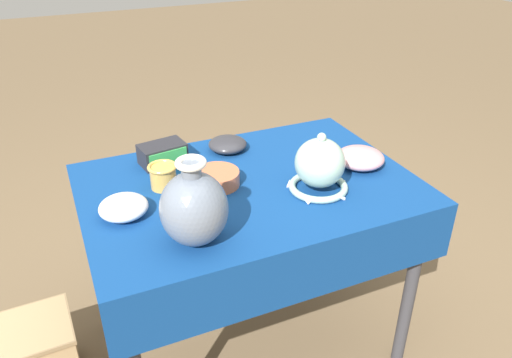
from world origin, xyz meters
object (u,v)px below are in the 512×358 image
Objects in this scene: bowl_shallow_rose at (360,158)px; bowl_shallow_porcelain at (124,207)px; vase_tall_bulbous at (194,208)px; wooden_crate at (29,358)px; bowl_shallow_charcoal at (228,144)px; mosaic_tile_box at (163,154)px; vase_dome_bell at (320,167)px; pot_squat_terracotta at (217,178)px; cup_wide_ochre at (163,175)px.

bowl_shallow_porcelain is at bearing 179.07° from bowl_shallow_rose.
vase_tall_bulbous is 0.27m from bowl_shallow_porcelain.
wooden_crate is (-1.18, 0.14, -0.60)m from bowl_shallow_rose.
bowl_shallow_rose is 0.48m from bowl_shallow_charcoal.
vase_tall_bulbous is at bearing -119.66° from bowl_shallow_charcoal.
mosaic_tile_box is 0.84m from wooden_crate.
mosaic_tile_box reaches higher than bowl_shallow_charcoal.
mosaic_tile_box is 0.68m from bowl_shallow_rose.
mosaic_tile_box is at bearing 85.84° from vase_tall_bulbous.
vase_dome_bell is (0.44, 0.11, -0.02)m from vase_tall_bulbous.
mosaic_tile_box is at bearing -178.86° from bowl_shallow_charcoal.
bowl_shallow_porcelain is at bearing -21.64° from wooden_crate.
vase_tall_bulbous reaches higher than pot_squat_terracotta.
pot_squat_terracotta is at bearing -18.68° from cup_wide_ochre.
pot_squat_terracotta is 0.45× the size of wooden_crate.
vase_dome_bell reaches higher than cup_wide_ochre.
vase_dome_bell is 1.36× the size of pot_squat_terracotta.
vase_tall_bulbous is 0.75× the size of wooden_crate.
wooden_crate is (-0.81, -0.16, -0.59)m from bowl_shallow_charcoal.
pot_squat_terracotta is at bearing 11.36° from bowl_shallow_porcelain.
bowl_shallow_rose is 0.50× the size of wooden_crate.
cup_wide_ochre reaches higher than mosaic_tile_box.
cup_wide_ochre is (0.15, 0.12, 0.01)m from bowl_shallow_porcelain.
wooden_crate is (-0.52, 0.01, -0.61)m from cup_wide_ochre.
bowl_shallow_charcoal is at bearing 8.62° from wooden_crate.
vase_dome_bell is at bearing 13.46° from vase_tall_bulbous.
vase_tall_bulbous is 1.76× the size of bowl_shallow_charcoal.
bowl_shallow_porcelain is 0.97× the size of pot_squat_terracotta.
cup_wide_ochre is at bearing 154.49° from vase_dome_bell.
vase_dome_bell is at bearing -15.53° from wooden_crate.
mosaic_tile_box is at bearing 76.06° from cup_wide_ochre.
mosaic_tile_box is 0.24m from bowl_shallow_charcoal.
wooden_crate is (-0.56, -0.15, -0.60)m from mosaic_tile_box.
mosaic_tile_box is at bearing 56.07° from bowl_shallow_porcelain.
cup_wide_ochre is 0.33m from bowl_shallow_charcoal.
bowl_shallow_porcelain is at bearing -168.64° from pot_squat_terracotta.
bowl_shallow_charcoal reaches higher than wooden_crate.
pot_squat_terracotta is (-0.50, 0.08, -0.01)m from bowl_shallow_rose.
bowl_shallow_charcoal is (-0.16, 0.38, -0.06)m from vase_dome_bell.
bowl_shallow_porcelain is 0.19m from cup_wide_ochre.
vase_tall_bulbous is 1.23× the size of vase_dome_bell.
bowl_shallow_rose reaches higher than bowl_shallow_charcoal.
bowl_shallow_porcelain is at bearing 170.78° from vase_dome_bell.
mosaic_tile_box is (-0.41, 0.38, -0.05)m from vase_dome_bell.
vase_dome_bell reaches higher than bowl_shallow_charcoal.
bowl_shallow_rose is 0.67m from cup_wide_ochre.
bowl_shallow_rose reaches higher than wooden_crate.
wooden_crate is at bearing 166.77° from vase_dome_bell.
cup_wide_ochre is at bearing 91.05° from vase_tall_bulbous.
bowl_shallow_charcoal is (0.24, 0.00, -0.01)m from mosaic_tile_box.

